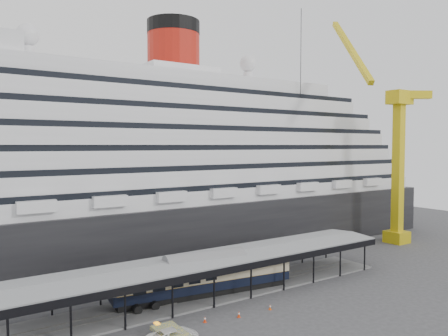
# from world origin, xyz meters

# --- Properties ---
(ground) EXTENTS (200.00, 200.00, 0.00)m
(ground) POSITION_xyz_m (0.00, 0.00, 0.00)
(ground) COLOR #38383A
(ground) RESTS_ON ground
(cruise_ship) EXTENTS (130.00, 30.00, 43.90)m
(cruise_ship) POSITION_xyz_m (0.05, 32.00, 18.35)
(cruise_ship) COLOR black
(cruise_ship) RESTS_ON ground
(platform_canopy) EXTENTS (56.00, 9.18, 5.30)m
(platform_canopy) POSITION_xyz_m (0.00, 5.00, 2.36)
(platform_canopy) COLOR slate
(platform_canopy) RESTS_ON ground
(crane_yellow) EXTENTS (23.83, 18.78, 47.60)m
(crane_yellow) POSITION_xyz_m (47.06, 10.54, 19.96)
(crane_yellow) COLOR gold
(crane_yellow) RESTS_ON ground
(port_truck) EXTENTS (5.45, 2.54, 1.51)m
(port_truck) POSITION_xyz_m (-11.64, -4.87, 0.75)
(port_truck) COLOR silver
(port_truck) RESTS_ON ground
(pullman_carriage) EXTENTS (25.11, 6.47, 24.45)m
(pullman_carriage) POSITION_xyz_m (-1.70, 5.00, 2.94)
(pullman_carriage) COLOR black
(pullman_carriage) RESTS_ON ground
(traffic_cone_left) EXTENTS (0.45, 0.45, 0.72)m
(traffic_cone_left) POSITION_xyz_m (-6.21, -2.27, 0.36)
(traffic_cone_left) COLOR red
(traffic_cone_left) RESTS_ON ground
(traffic_cone_mid) EXTENTS (0.47, 0.47, 0.74)m
(traffic_cone_mid) POSITION_xyz_m (-2.15, -3.28, 0.37)
(traffic_cone_mid) COLOR red
(traffic_cone_mid) RESTS_ON ground
(traffic_cone_right) EXTENTS (0.39, 0.39, 0.68)m
(traffic_cone_right) POSITION_xyz_m (2.40, -3.53, 0.34)
(traffic_cone_right) COLOR #D84C0C
(traffic_cone_right) RESTS_ON ground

